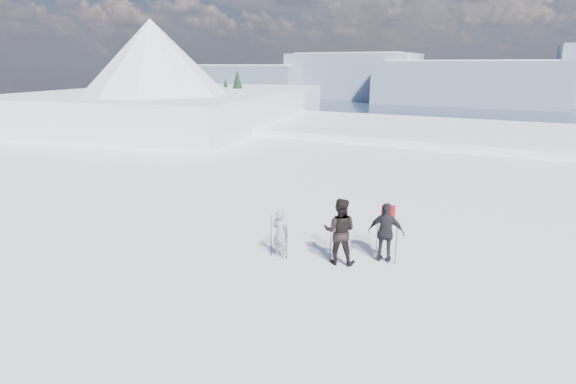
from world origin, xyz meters
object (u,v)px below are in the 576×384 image
(skis_loose, at_px, (345,227))
(skier_pack, at_px, (386,233))
(skier_dark, at_px, (340,231))
(skier_grey, at_px, (280,234))

(skis_loose, bearing_deg, skier_pack, -46.73)
(skis_loose, bearing_deg, skier_dark, -73.15)
(skier_dark, bearing_deg, skis_loose, -85.71)
(skier_grey, height_order, skier_dark, skier_dark)
(skier_dark, distance_m, skier_pack, 1.39)
(skier_pack, xyz_separation_m, skis_loose, (-2.06, 2.18, -0.89))
(skier_grey, bearing_deg, skier_dark, -160.69)
(skier_dark, xyz_separation_m, skis_loose, (-0.88, 2.92, -0.98))
(skier_dark, bearing_deg, skier_pack, -160.43)
(skier_dark, relative_size, skis_loose, 1.21)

